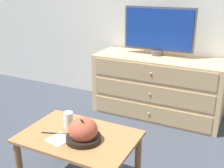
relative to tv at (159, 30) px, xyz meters
The scene contains 8 objects.
ground_plane 0.91m from the tv, 84.66° to the left, with size 12.00×12.00×0.00m, color #383D47.
dresser 0.58m from the tv, 60.27° to the right, with size 1.31×0.49×0.63m.
tv is the anchor object (origin of this frame).
coffee_table 1.52m from the tv, 92.47° to the right, with size 0.75×0.50×0.41m.
takeout_bowl 1.52m from the tv, 90.03° to the right, with size 0.22×0.22×0.17m.
drink_cup 1.43m from the tv, 97.71° to the right, with size 0.07×0.07×0.11m.
napkin 1.60m from the tv, 95.43° to the right, with size 0.16×0.16×0.00m.
knife 1.56m from the tv, 98.43° to the right, with size 0.16×0.07×0.01m.
Camera 1 is at (0.83, -2.94, 1.34)m, focal length 45.00 mm.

